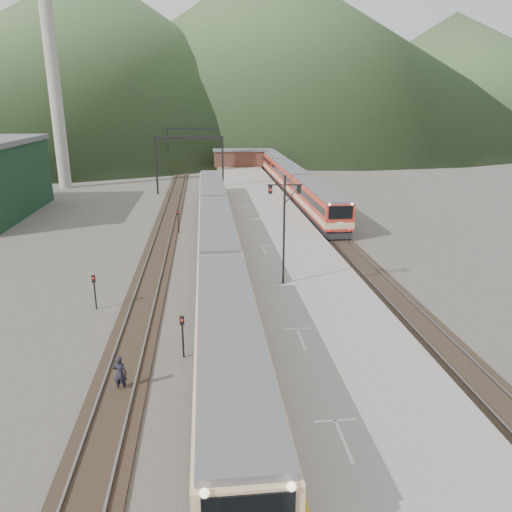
{
  "coord_description": "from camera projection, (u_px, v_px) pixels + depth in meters",
  "views": [
    {
      "loc": [
        -0.82,
        -16.53,
        12.48
      ],
      "look_at": [
        2.66,
        17.23,
        2.0
      ],
      "focal_mm": 35.0,
      "sensor_mm": 36.0,
      "label": 1
    }
  ],
  "objects": [
    {
      "name": "short_signal_c",
      "position": [
        94.0,
        287.0,
        30.99
      ],
      "size": [
        0.24,
        0.19,
        2.27
      ],
      "color": "black",
      "rests_on": "ground"
    },
    {
      "name": "ground",
      "position": [
        234.0,
        436.0,
        19.47
      ],
      "size": [
        400.0,
        400.0,
        0.0
      ],
      "primitive_type": "plane",
      "color": "#47423D",
      "rests_on": "ground"
    },
    {
      "name": "second_train",
      "position": [
        289.0,
        178.0,
        72.7
      ],
      "size": [
        2.74,
        56.25,
        3.34
      ],
      "color": "#B73224",
      "rests_on": "track_second"
    },
    {
      "name": "hill_a",
      "position": [
        96.0,
        54.0,
        187.29
      ],
      "size": [
        180.0,
        180.0,
        60.0
      ],
      "primitive_type": "cone",
      "color": "#354B27",
      "rests_on": "ground"
    },
    {
      "name": "short_signal_b",
      "position": [
        178.0,
        218.0,
        49.42
      ],
      "size": [
        0.25,
        0.2,
        2.27
      ],
      "color": "black",
      "rests_on": "ground"
    },
    {
      "name": "track_far",
      "position": [
        169.0,
        216.0,
        56.98
      ],
      "size": [
        2.6,
        200.0,
        0.23
      ],
      "color": "black",
      "rests_on": "ground"
    },
    {
      "name": "platform",
      "position": [
        263.0,
        214.0,
        55.99
      ],
      "size": [
        8.0,
        100.0,
        1.0
      ],
      "primitive_type": "cube",
      "color": "gray",
      "rests_on": "ground"
    },
    {
      "name": "main_train",
      "position": [
        217.0,
        240.0,
        39.93
      ],
      "size": [
        2.82,
        57.8,
        3.44
      ],
      "color": "#DDB284",
      "rests_on": "track_main"
    },
    {
      "name": "smokestack",
      "position": [
        54.0,
        84.0,
        71.82
      ],
      "size": [
        1.8,
        1.8,
        30.0
      ],
      "primitive_type": "cylinder",
      "color": "#9E998E",
      "rests_on": "ground"
    },
    {
      "name": "hill_c",
      "position": [
        451.0,
        73.0,
        222.48
      ],
      "size": [
        160.0,
        160.0,
        50.0
      ],
      "primitive_type": "cone",
      "color": "#354B27",
      "rests_on": "ground"
    },
    {
      "name": "track_main",
      "position": [
        213.0,
        215.0,
        57.47
      ],
      "size": [
        2.6,
        200.0,
        0.23
      ],
      "color": "black",
      "rests_on": "ground"
    },
    {
      "name": "gantry_far",
      "position": [
        193.0,
        141.0,
        93.59
      ],
      "size": [
        9.55,
        0.25,
        8.0
      ],
      "color": "black",
      "rests_on": "ground"
    },
    {
      "name": "signal_mast",
      "position": [
        284.0,
        219.0,
        31.75
      ],
      "size": [
        2.2,
        0.33,
        7.15
      ],
      "color": "black",
      "rests_on": "platform"
    },
    {
      "name": "track_second",
      "position": [
        311.0,
        213.0,
        58.6
      ],
      "size": [
        2.6,
        200.0,
        0.23
      ],
      "color": "black",
      "rests_on": "ground"
    },
    {
      "name": "hill_b",
      "position": [
        268.0,
        46.0,
        229.96
      ],
      "size": [
        220.0,
        220.0,
        75.0
      ],
      "primitive_type": "cone",
      "color": "#354B27",
      "rests_on": "ground"
    },
    {
      "name": "gantry_near",
      "position": [
        189.0,
        154.0,
        69.82
      ],
      "size": [
        9.55,
        0.25,
        8.0
      ],
      "color": "black",
      "rests_on": "ground"
    },
    {
      "name": "station_shed",
      "position": [
        238.0,
        158.0,
        93.4
      ],
      "size": [
        9.4,
        4.4,
        3.1
      ],
      "color": "#522F24",
      "rests_on": "platform"
    },
    {
      "name": "short_signal_a",
      "position": [
        182.0,
        331.0,
        25.09
      ],
      "size": [
        0.23,
        0.17,
        2.27
      ],
      "color": "black",
      "rests_on": "ground"
    },
    {
      "name": "worker",
      "position": [
        120.0,
        373.0,
        22.34
      ],
      "size": [
        0.68,
        0.5,
        1.71
      ],
      "primitive_type": "imported",
      "rotation": [
        0.0,
        0.0,
        2.99
      ],
      "color": "black",
      "rests_on": "ground"
    }
  ]
}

